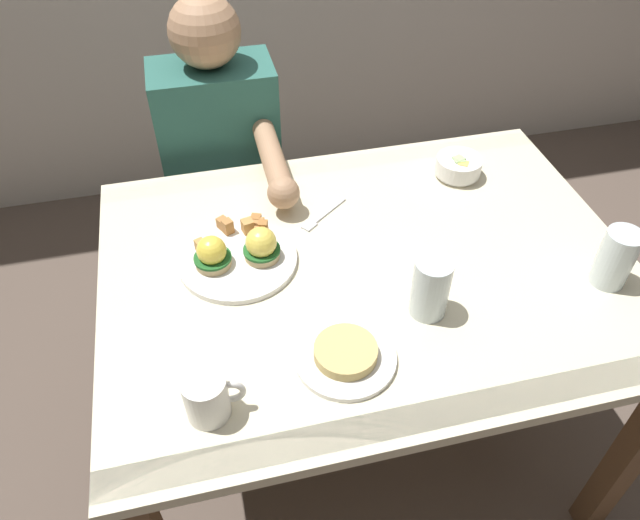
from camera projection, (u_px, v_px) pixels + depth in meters
ground_plane at (356, 435)px, 1.88m from camera, size 6.00×6.00×0.00m
dining_table at (367, 296)px, 1.45m from camera, size 1.20×0.90×0.74m
eggs_benedict_plate at (238, 253)px, 1.36m from camera, size 0.27×0.27×0.09m
fruit_bowl at (459, 167)px, 1.60m from camera, size 0.12×0.12×0.06m
coffee_mug at (207, 396)px, 1.06m from camera, size 0.11×0.08×0.09m
fork at (322, 216)px, 1.49m from camera, size 0.13×0.11×0.00m
water_glass_near at (430, 290)px, 1.23m from camera, size 0.08×0.08×0.14m
water_glass_far at (614, 261)px, 1.30m from camera, size 0.08×0.08×0.14m
side_plate at (346, 355)px, 1.17m from camera, size 0.20×0.20×0.04m
diner_person at (224, 165)px, 1.81m from camera, size 0.34×0.54×1.14m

